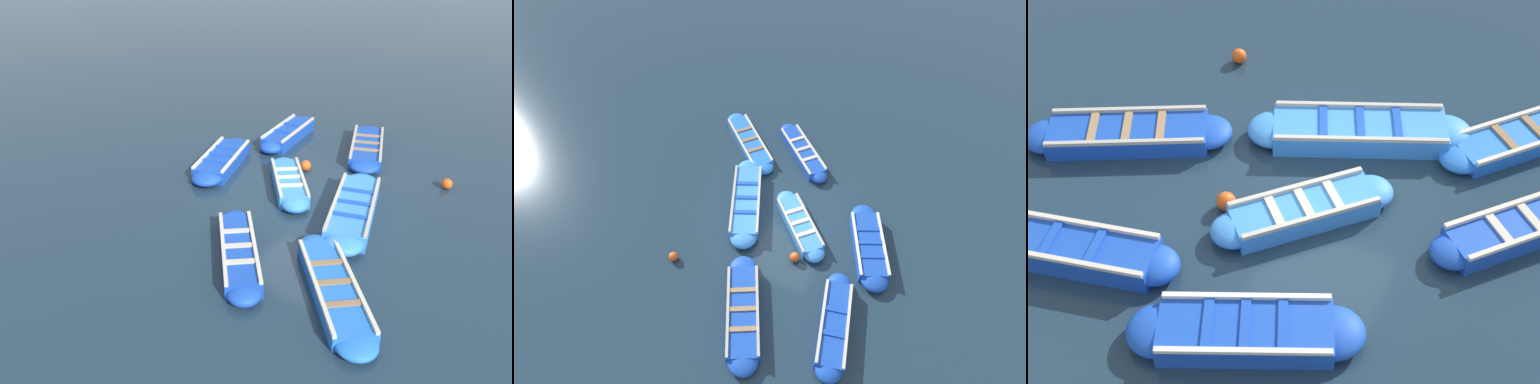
% 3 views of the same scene
% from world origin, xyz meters
% --- Properties ---
extents(ground_plane, '(120.00, 120.00, 0.00)m').
position_xyz_m(ground_plane, '(0.00, 0.00, 0.00)').
color(ground_plane, '#1C303F').
extents(boat_outer_left, '(3.31, 3.21, 0.36)m').
position_xyz_m(boat_outer_left, '(2.89, -2.98, 0.15)').
color(boat_outer_left, blue).
rests_on(boat_outer_left, ground).
extents(boat_end_of_row, '(2.39, 3.76, 0.41)m').
position_xyz_m(boat_end_of_row, '(0.01, 3.72, 0.18)').
color(boat_end_of_row, '#1947B7').
rests_on(boat_end_of_row, ground).
extents(boat_bow_out, '(2.33, 4.10, 0.47)m').
position_xyz_m(boat_bow_out, '(1.68, -0.09, 0.20)').
color(boat_bow_out, '#3884E0').
rests_on(boat_bow_out, ground).
extents(boat_centre, '(2.10, 3.46, 0.45)m').
position_xyz_m(boat_centre, '(-2.91, 0.02, 0.20)').
color(boat_centre, '#1947B7').
rests_on(boat_centre, ground).
extents(boat_tucked, '(1.35, 3.43, 0.46)m').
position_xyz_m(boat_tucked, '(-2.63, 3.04, 0.20)').
color(boat_tucked, '#1947B7').
rests_on(boat_tucked, ground).
extents(boat_far_corner, '(2.69, 2.79, 0.42)m').
position_xyz_m(boat_far_corner, '(-0.47, 0.12, 0.18)').
color(boat_far_corner, '#3884E0').
rests_on(boat_far_corner, ground).
extents(boat_stern_in, '(2.98, 2.96, 0.42)m').
position_xyz_m(boat_stern_in, '(0.65, -3.28, 0.18)').
color(boat_stern_in, '#1947B7').
rests_on(boat_stern_in, ground).
extents(buoy_orange_near, '(0.30, 0.30, 0.30)m').
position_xyz_m(buoy_orange_near, '(2.93, 2.92, 0.15)').
color(buoy_orange_near, '#E05119').
rests_on(buoy_orange_near, ground).
extents(buoy_yellow_far, '(0.33, 0.33, 0.33)m').
position_xyz_m(buoy_yellow_far, '(-0.77, 1.38, 0.16)').
color(buoy_yellow_far, '#E05119').
rests_on(buoy_yellow_far, ground).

